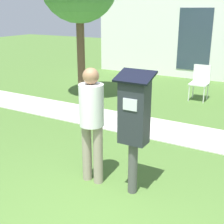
# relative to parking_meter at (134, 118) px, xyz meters

# --- Properties ---
(sidewalk) EXTENTS (12.00, 1.10, 0.02)m
(sidewalk) POSITION_rel_parking_meter_xyz_m (0.08, 2.24, -1.01)
(sidewalk) COLOR beige
(sidewalk) RESTS_ON ground
(parking_meter) EXTENTS (0.44, 0.31, 1.59)m
(parking_meter) POSITION_rel_parking_meter_xyz_m (0.00, 0.00, 0.00)
(parking_meter) COLOR #4C4C4C
(parking_meter) RESTS_ON ground
(person_standing) EXTENTS (0.32, 0.32, 1.58)m
(person_standing) POSITION_rel_parking_meter_xyz_m (-0.60, -0.01, -0.09)
(person_standing) COLOR gray
(person_standing) RESTS_ON ground
(outdoor_chair_left) EXTENTS (0.44, 0.44, 0.90)m
(outdoor_chair_left) POSITION_rel_parking_meter_xyz_m (-0.41, 4.78, -0.49)
(outdoor_chair_left) COLOR white
(outdoor_chair_left) RESTS_ON ground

